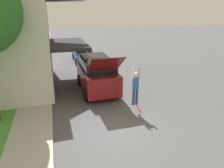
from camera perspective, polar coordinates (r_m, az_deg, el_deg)
name	(u,v)px	position (r m, az deg, el deg)	size (l,w,h in m)	color
ground_plane	(115,129)	(9.27, 0.78, -12.68)	(120.00, 120.00, 0.00)	#49494C
sidewalk	(38,89)	(14.39, -20.45, -1.44)	(1.80, 80.00, 0.10)	#ADA89E
suv_parked	(96,73)	(13.08, -4.46, 3.08)	(2.15, 5.48, 2.89)	maroon
car_down_street	(83,55)	(21.49, -8.35, 8.25)	(1.93, 4.49, 1.38)	navy
skateboarder	(136,86)	(9.87, 6.76, -0.51)	(0.41, 0.23, 1.96)	navy
skateboard	(138,108)	(10.20, 7.42, -6.72)	(0.27, 0.81, 0.29)	#B73D23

